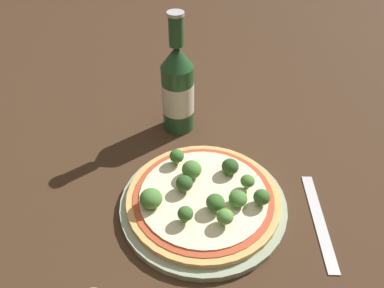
{
  "coord_description": "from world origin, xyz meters",
  "views": [
    {
      "loc": [
        0.08,
        -0.42,
        0.49
      ],
      "look_at": [
        -0.03,
        0.06,
        0.06
      ],
      "focal_mm": 35.0,
      "sensor_mm": 36.0,
      "label": 1
    }
  ],
  "objects": [
    {
      "name": "broccoli_floret_0",
      "position": [
        0.04,
        0.04,
        0.04
      ],
      "size": [
        0.03,
        0.03,
        0.03
      ],
      "color": "#89A866",
      "rests_on": "pizza"
    },
    {
      "name": "pizza",
      "position": [
        0.01,
        -0.02,
        0.02
      ],
      "size": [
        0.25,
        0.25,
        0.01
      ],
      "color": "tan",
      "rests_on": "plate"
    },
    {
      "name": "fork",
      "position": [
        0.19,
        -0.01,
        0.0
      ],
      "size": [
        0.06,
        0.19,
        0.0
      ],
      "rotation": [
        0.0,
        0.0,
        1.77
      ],
      "color": "silver",
      "rests_on": "ground_plane"
    },
    {
      "name": "broccoli_floret_9",
      "position": [
        -0.07,
        -0.06,
        0.04
      ],
      "size": [
        0.04,
        0.04,
        0.03
      ],
      "color": "#89A866",
      "rests_on": "pizza"
    },
    {
      "name": "broccoli_floret_8",
      "position": [
        0.06,
        -0.03,
        0.04
      ],
      "size": [
        0.03,
        0.03,
        0.02
      ],
      "color": "#89A866",
      "rests_on": "pizza"
    },
    {
      "name": "broccoli_floret_3",
      "position": [
        -0.03,
        -0.02,
        0.04
      ],
      "size": [
        0.03,
        0.03,
        0.03
      ],
      "color": "#89A866",
      "rests_on": "pizza"
    },
    {
      "name": "broccoli_floret_1",
      "position": [
        0.1,
        -0.02,
        0.04
      ],
      "size": [
        0.03,
        0.03,
        0.03
      ],
      "color": "#89A866",
      "rests_on": "pizza"
    },
    {
      "name": "broccoli_floret_4",
      "position": [
        0.03,
        -0.05,
        0.04
      ],
      "size": [
        0.03,
        0.03,
        0.03
      ],
      "color": "#89A866",
      "rests_on": "pizza"
    },
    {
      "name": "broccoli_floret_6",
      "position": [
        -0.05,
        0.04,
        0.04
      ],
      "size": [
        0.03,
        0.03,
        0.03
      ],
      "color": "#89A866",
      "rests_on": "pizza"
    },
    {
      "name": "plate",
      "position": [
        0.01,
        -0.02,
        0.01
      ],
      "size": [
        0.27,
        0.27,
        0.01
      ],
      "color": "#93A384",
      "rests_on": "ground_plane"
    },
    {
      "name": "broccoli_floret_10",
      "position": [
        0.07,
        0.01,
        0.04
      ],
      "size": [
        0.02,
        0.02,
        0.03
      ],
      "color": "#89A866",
      "rests_on": "pizza"
    },
    {
      "name": "ground_plane",
      "position": [
        0.0,
        0.0,
        0.0
      ],
      "size": [
        3.0,
        3.0,
        0.0
      ],
      "primitive_type": "plane",
      "color": "#3D2819"
    },
    {
      "name": "broccoli_floret_2",
      "position": [
        -0.01,
        -0.08,
        0.04
      ],
      "size": [
        0.02,
        0.02,
        0.03
      ],
      "color": "#89A866",
      "rests_on": "pizza"
    },
    {
      "name": "beer_bottle",
      "position": [
        -0.09,
        0.18,
        0.09
      ],
      "size": [
        0.06,
        0.06,
        0.24
      ],
      "color": "#234C28",
      "rests_on": "ground_plane"
    },
    {
      "name": "broccoli_floret_5",
      "position": [
        0.05,
        -0.07,
        0.04
      ],
      "size": [
        0.03,
        0.03,
        0.03
      ],
      "color": "#89A866",
      "rests_on": "pizza"
    },
    {
      "name": "broccoli_floret_7",
      "position": [
        -0.02,
        0.01,
        0.04
      ],
      "size": [
        0.03,
        0.03,
        0.03
      ],
      "color": "#89A866",
      "rests_on": "pizza"
    }
  ]
}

